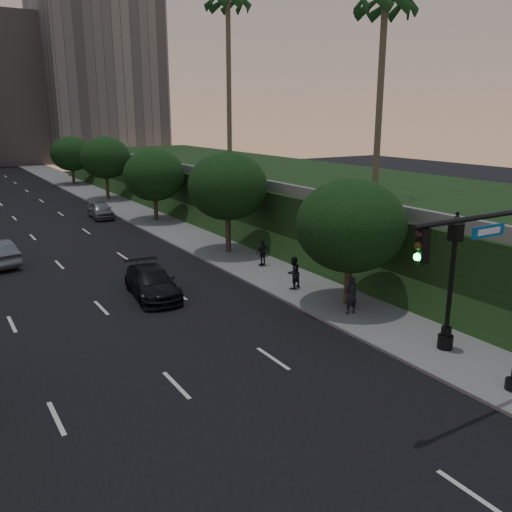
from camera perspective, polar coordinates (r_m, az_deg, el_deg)
ground at (r=15.63m, az=-0.54°, el=-20.93°), size 160.00×160.00×0.00m
road_surface at (r=42.39m, az=-21.98°, el=1.31°), size 16.00×140.00×0.02m
sidewalk_right at (r=45.10m, az=-9.11°, el=3.06°), size 4.50×140.00×0.15m
embankment at (r=48.74m, az=4.65°, el=6.37°), size 18.00×90.00×4.00m
parapet_wall at (r=43.99m, az=-4.37°, el=8.55°), size 0.35×90.00×0.70m
office_block_right at (r=111.50m, az=-16.52°, el=18.83°), size 20.00×22.00×36.00m
tree_right_a at (r=25.80m, az=9.93°, el=3.18°), size 5.20×5.20×6.24m
tree_right_b at (r=35.47m, az=-3.01°, el=7.33°), size 5.20×5.20×6.74m
tree_right_c at (r=47.27m, az=-10.67°, el=8.38°), size 5.20×5.20×6.24m
tree_right_d at (r=60.45m, az=-15.58°, el=9.93°), size 5.20×5.20×6.74m
tree_right_e at (r=74.97m, az=-18.86°, el=10.15°), size 5.20×5.20×6.24m
palm_mid at (r=35.13m, az=13.45°, el=24.60°), size 3.20×3.20×13.00m
palm_far at (r=47.44m, az=-2.98°, el=25.15°), size 3.20×3.20×15.50m
traffic_signal_mast at (r=18.46m, az=24.76°, el=-3.80°), size 5.68×0.56×7.00m
street_lamp at (r=22.05m, az=19.78°, el=-3.22°), size 0.64×0.64×5.62m
sedan_near_right at (r=28.19m, az=-10.88°, el=-2.76°), size 2.63×5.31×1.48m
sedan_far_right at (r=50.49m, az=-16.06°, el=4.70°), size 2.07×4.51×1.50m
pedestrian_a at (r=25.26m, az=9.97°, el=-4.09°), size 0.69×0.48×1.78m
pedestrian_b at (r=28.50m, az=3.95°, el=-1.76°), size 0.97×0.83×1.72m
pedestrian_c at (r=32.70m, az=0.72°, el=0.35°), size 0.98×0.49×1.62m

